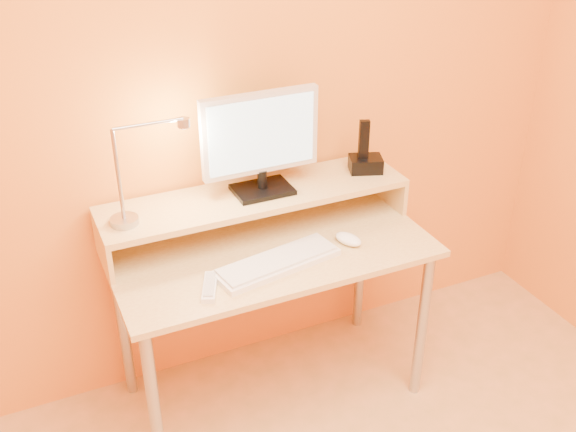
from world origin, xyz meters
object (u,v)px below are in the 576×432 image
mouse (348,239)px  remote_control (210,287)px  lamp_base (125,221)px  keyboard (277,263)px  monitor_panel (260,133)px  phone_dock (366,164)px

mouse → remote_control: size_ratio=0.69×
lamp_base → keyboard: (0.48, -0.24, -0.16)m
monitor_panel → lamp_base: size_ratio=4.55×
phone_dock → mouse: (-0.21, -0.24, -0.17)m
phone_dock → keyboard: phone_dock is taller
monitor_panel → remote_control: 0.60m
keyboard → mouse: (0.31, 0.03, 0.01)m
mouse → keyboard: bearing=162.8°
lamp_base → monitor_panel: bearing=4.3°
monitor_panel → remote_control: bearing=-135.7°
keyboard → mouse: 0.31m
monitor_panel → keyboard: bearing=-101.8°
mouse → lamp_base: bearing=142.3°
monitor_panel → lamp_base: bearing=-176.0°
lamp_base → phone_dock: 0.99m
phone_dock → mouse: bearing=-110.2°
mouse → monitor_panel: bearing=111.9°
phone_dock → lamp_base: bearing=-158.3°
lamp_base → keyboard: size_ratio=0.21×
monitor_panel → mouse: monitor_panel is taller
mouse → remote_control: 0.58m
lamp_base → phone_dock: phone_dock is taller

